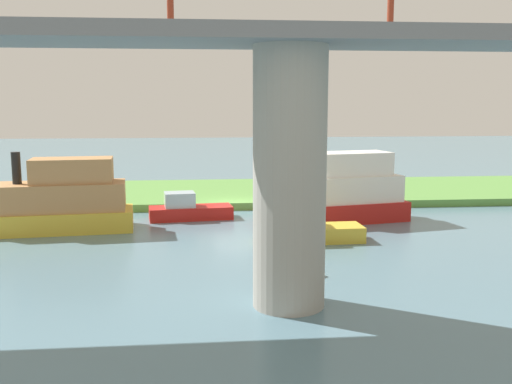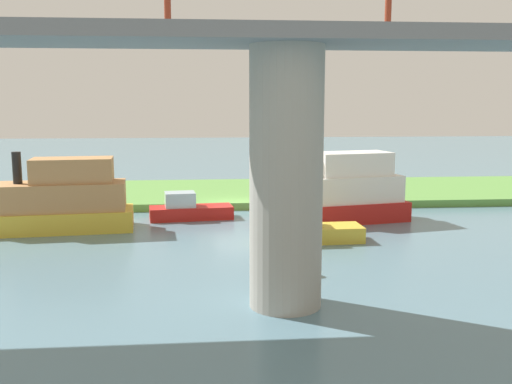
{
  "view_description": "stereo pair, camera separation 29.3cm",
  "coord_description": "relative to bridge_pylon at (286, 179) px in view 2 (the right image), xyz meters",
  "views": [
    {
      "loc": [
        2.08,
        37.45,
        7.04
      ],
      "look_at": [
        -1.05,
        5.0,
        2.0
      ],
      "focal_mm": 40.84,
      "sensor_mm": 36.0,
      "label": 1
    },
    {
      "loc": [
        1.78,
        37.48,
        7.04
      ],
      "look_at": [
        -1.05,
        5.0,
        2.0
      ],
      "focal_mm": 40.84,
      "sensor_mm": 36.0,
      "label": 2
    }
  ],
  "objects": [
    {
      "name": "motorboat_red",
      "position": [
        -5.11,
        -14.14,
        -2.78
      ],
      "size": [
        9.24,
        4.69,
        4.51
      ],
      "color": "red",
      "rests_on": "ground"
    },
    {
      "name": "ground_plane",
      "position": [
        0.93,
        -18.08,
        -4.46
      ],
      "size": [
        160.0,
        160.0,
        0.0
      ],
      "primitive_type": "plane",
      "color": "slate"
    },
    {
      "name": "houseboat_blue",
      "position": [
        3.79,
        -15.62,
        -3.86
      ],
      "size": [
        5.17,
        2.38,
        1.66
      ],
      "color": "red",
      "rests_on": "ground"
    },
    {
      "name": "riverboat_paddlewheel",
      "position": [
        10.83,
        -12.97,
        -2.82
      ],
      "size": [
        8.87,
        3.74,
        4.41
      ],
      "color": "gold",
      "rests_on": "ground"
    },
    {
      "name": "grassy_bank",
      "position": [
        0.93,
        -24.08,
        -4.21
      ],
      "size": [
        80.0,
        12.0,
        0.5
      ],
      "primitive_type": "cube",
      "color": "#5B9342",
      "rests_on": "ground"
    },
    {
      "name": "person_on_bank",
      "position": [
        -3.41,
        -19.72,
        -3.25
      ],
      "size": [
        0.51,
        0.51,
        1.39
      ],
      "color": "#2D334C",
      "rests_on": "grassy_bank"
    },
    {
      "name": "marker_buoy",
      "position": [
        -1.57,
        -3.35,
        -4.21
      ],
      "size": [
        0.5,
        0.5,
        0.5
      ],
      "primitive_type": "sphere",
      "color": "orange",
      "rests_on": "ground"
    },
    {
      "name": "bridge_span",
      "position": [
        0.0,
        -0.02,
        4.95
      ],
      "size": [
        55.92,
        4.3,
        3.25
      ],
      "color": "slate",
      "rests_on": "bridge_pylon"
    },
    {
      "name": "motorboat_white",
      "position": [
        -2.47,
        -9.25,
        -3.84
      ],
      "size": [
        5.2,
        2.0,
        1.71
      ],
      "color": "gold",
      "rests_on": "ground"
    },
    {
      "name": "bridge_pylon",
      "position": [
        0.0,
        0.0,
        0.0
      ],
      "size": [
        2.5,
        2.5,
        8.91
      ],
      "primitive_type": "cylinder",
      "color": "#9E998E",
      "rests_on": "ground"
    },
    {
      "name": "mooring_post",
      "position": [
        -2.55,
        -20.01,
        -3.52
      ],
      "size": [
        0.2,
        0.2,
        0.86
      ],
      "primitive_type": "cylinder",
      "color": "brown",
      "rests_on": "grassy_bank"
    }
  ]
}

